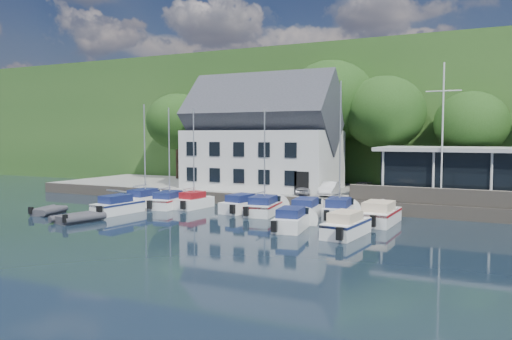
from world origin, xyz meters
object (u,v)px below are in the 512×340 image
object	(u,v)px
car_blue	(394,191)
boat_r1_1	(169,158)
car_silver	(305,188)
club_pavilion	(464,173)
boat_r2_4	(346,224)
boat_r1_5	(307,208)
dinghy_1	(78,217)
boat_r1_7	(379,212)
boat_r2_3	(292,218)
boat_r1_0	(145,153)
boat_r1_4	(264,158)
boat_r1_3	(242,203)
flagpole	(442,133)
boat_r2_0	(118,204)
car_dgrey	(361,190)
boat_r1_6	(340,154)
boat_r1_2	(194,157)
harbor_building	(263,143)
dinghy_0	(49,209)
car_white	(329,189)

from	to	relation	value
car_blue	boat_r1_1	world-z (taller)	boat_r1_1
car_silver	boat_r1_1	bearing A→B (deg)	-159.01
club_pavilion	boat_r2_4	size ratio (longest dim) A/B	2.21
boat_r1_5	boat_r2_4	size ratio (longest dim) A/B	1.06
club_pavilion	dinghy_1	world-z (taller)	club_pavilion
car_blue	boat_r1_7	size ratio (longest dim) A/B	0.56
boat_r2_3	boat_r1_0	bearing A→B (deg)	156.50
boat_r1_4	boat_r1_7	xyz separation A→B (m)	(8.86, -0.40, -3.56)
boat_r1_3	flagpole	bearing A→B (deg)	26.38
dinghy_1	car_blue	bearing A→B (deg)	52.17
boat_r2_0	dinghy_1	bearing A→B (deg)	-83.45
car_dgrey	boat_r1_7	distance (m)	6.89
club_pavilion	boat_r1_5	world-z (taller)	club_pavilion
boat_r1_6	boat_r1_7	xyz separation A→B (m)	(3.04, -0.76, -3.90)
boat_r2_3	boat_r1_5	bearing A→B (deg)	90.77
boat_r1_6	car_silver	bearing A→B (deg)	124.83
boat_r1_2	boat_r1_4	bearing A→B (deg)	3.75
boat_r1_0	car_blue	bearing A→B (deg)	18.64
boat_r1_3	boat_r2_3	bearing A→B (deg)	-29.84
harbor_building	boat_r2_0	bearing A→B (deg)	-113.55
car_silver	boat_r1_6	xyz separation A→B (m)	(4.64, -5.34, 3.14)
club_pavilion	boat_r1_3	world-z (taller)	club_pavilion
boat_r1_2	dinghy_0	world-z (taller)	boat_r1_2
dinghy_1	car_silver	bearing A→B (deg)	65.43
car_silver	boat_r1_1	world-z (taller)	boat_r1_1
boat_r1_2	boat_r1_1	bearing A→B (deg)	-157.49
car_silver	boat_r1_0	world-z (taller)	boat_r1_0
car_blue	boat_r1_4	world-z (taller)	boat_r1_4
flagpole	dinghy_0	bearing A→B (deg)	-156.38
boat_r1_5	boat_r2_3	distance (m)	4.54
flagpole	boat_r1_0	distance (m)	23.98
club_pavilion	boat_r1_0	xyz separation A→B (m)	(-24.72, -8.91, 1.49)
boat_r2_0	boat_r1_6	bearing A→B (deg)	24.08
car_white	boat_r2_3	distance (m)	10.57
boat_r2_3	dinghy_0	bearing A→B (deg)	179.54
boat_r1_1	boat_r2_3	world-z (taller)	boat_r1_1
boat_r1_5	boat_r1_4	bearing A→B (deg)	168.13
boat_r1_5	boat_r1_7	bearing A→B (deg)	-7.14
car_white	boat_r2_4	bearing A→B (deg)	-72.74
car_blue	dinghy_1	size ratio (longest dim) A/B	1.08
car_silver	boat_r2_0	world-z (taller)	car_silver
boat_r1_3	boat_r1_7	bearing A→B (deg)	5.66
boat_r2_3	dinghy_1	bearing A→B (deg)	-171.99
flagpole	boat_r2_3	size ratio (longest dim) A/B	1.78
car_blue	boat_r1_1	size ratio (longest dim) A/B	0.42
boat_r1_4	dinghy_0	xyz separation A→B (m)	(-15.00, -7.20, -3.99)
harbor_building	car_dgrey	distance (m)	11.48
boat_r2_4	flagpole	bearing A→B (deg)	73.16
car_white	flagpole	xyz separation A→B (m)	(8.91, -0.93, 4.61)
club_pavilion	boat_r1_4	world-z (taller)	boat_r1_4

